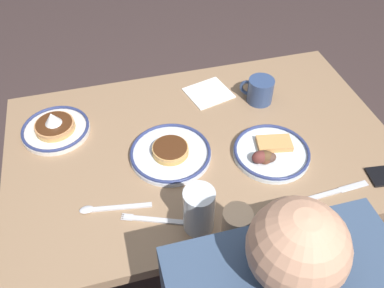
% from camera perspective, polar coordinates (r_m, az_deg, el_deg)
% --- Properties ---
extents(ground_plane, '(6.00, 6.00, 0.00)m').
position_cam_1_polar(ground_plane, '(1.88, 0.99, -15.56)').
color(ground_plane, '#413230').
extents(dining_table, '(1.24, 0.79, 0.73)m').
position_cam_1_polar(dining_table, '(1.38, 1.30, -3.29)').
color(dining_table, '#997656').
rests_on(dining_table, ground_plane).
extents(plate_near_main, '(0.25, 0.25, 0.04)m').
position_cam_1_polar(plate_near_main, '(1.24, -3.09, -1.23)').
color(plate_near_main, white).
rests_on(plate_near_main, dining_table).
extents(plate_center_pancakes, '(0.22, 0.22, 0.08)m').
position_cam_1_polar(plate_center_pancakes, '(1.39, -18.95, 2.20)').
color(plate_center_pancakes, silver).
rests_on(plate_center_pancakes, dining_table).
extents(plate_far_companion, '(0.24, 0.24, 0.05)m').
position_cam_1_polar(plate_far_companion, '(1.26, 11.17, -1.17)').
color(plate_far_companion, white).
rests_on(plate_far_companion, dining_table).
extents(coffee_mug, '(0.11, 0.09, 0.09)m').
position_cam_1_polar(coffee_mug, '(1.44, 9.66, 7.60)').
color(coffee_mug, '#334772').
rests_on(coffee_mug, dining_table).
extents(drinking_glass, '(0.08, 0.08, 0.14)m').
position_cam_1_polar(drinking_glass, '(1.04, 0.98, -9.64)').
color(drinking_glass, silver).
rests_on(drinking_glass, dining_table).
extents(paper_napkin, '(0.18, 0.17, 0.00)m').
position_cam_1_polar(paper_napkin, '(1.48, 2.38, 7.31)').
color(paper_napkin, white).
rests_on(paper_napkin, dining_table).
extents(fork_near, '(0.19, 0.09, 0.01)m').
position_cam_1_polar(fork_near, '(1.11, -5.12, -10.77)').
color(fork_near, silver).
rests_on(fork_near, dining_table).
extents(butter_knife, '(0.21, 0.03, 0.01)m').
position_cam_1_polar(butter_knife, '(1.23, 19.89, -6.40)').
color(butter_knife, silver).
rests_on(butter_knife, dining_table).
extents(tea_spoon, '(0.20, 0.05, 0.01)m').
position_cam_1_polar(tea_spoon, '(1.15, -12.25, -8.98)').
color(tea_spoon, silver).
rests_on(tea_spoon, dining_table).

